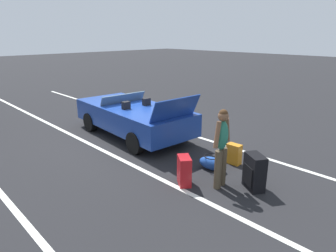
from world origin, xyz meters
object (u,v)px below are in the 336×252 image
(traveler_person, at_px, (222,144))
(suitcase_large_black, at_px, (254,172))
(suitcase_small_carryon, at_px, (234,154))
(duffel_bag, at_px, (212,163))
(suitcase_medium_bright, at_px, (184,171))
(convertible_car, at_px, (130,116))

(traveler_person, bearing_deg, suitcase_large_black, -150.55)
(suitcase_small_carryon, distance_m, duffel_bag, 0.67)
(suitcase_large_black, relative_size, suitcase_medium_bright, 1.19)
(suitcase_medium_bright, xyz_separation_m, suitcase_small_carryon, (-0.13, -1.63, -0.06))
(convertible_car, height_order, suitcase_medium_bright, convertible_car)
(suitcase_small_carryon, bearing_deg, convertible_car, 94.23)
(traveler_person, bearing_deg, suitcase_small_carryon, -77.15)
(convertible_car, bearing_deg, suitcase_small_carryon, -169.82)
(convertible_car, distance_m, suitcase_large_black, 4.58)
(convertible_car, distance_m, traveler_person, 4.11)
(suitcase_large_black, relative_size, traveler_person, 0.45)
(convertible_car, height_order, duffel_bag, convertible_car)
(suitcase_large_black, xyz_separation_m, suitcase_small_carryon, (0.98, -0.75, -0.12))
(suitcase_medium_bright, distance_m, suitcase_small_carryon, 1.64)
(convertible_car, height_order, suitcase_small_carryon, convertible_car)
(suitcase_medium_bright, distance_m, traveler_person, 0.96)
(suitcase_small_carryon, relative_size, duffel_bag, 0.73)
(duffel_bag, bearing_deg, suitcase_large_black, 174.63)
(convertible_car, xyz_separation_m, suitcase_medium_bright, (-3.46, 1.20, -0.28))
(suitcase_large_black, height_order, traveler_person, traveler_person)
(traveler_person, bearing_deg, duffel_bag, -48.50)
(suitcase_medium_bright, bearing_deg, traveler_person, 165.25)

